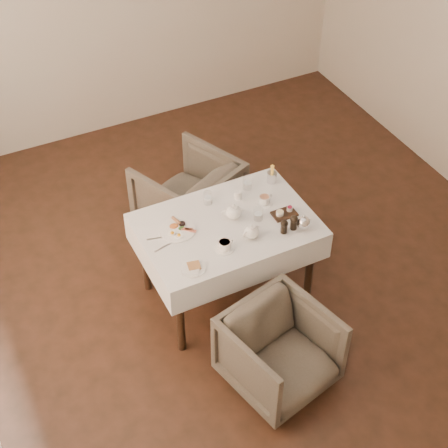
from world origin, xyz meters
TOP-DOWN VIEW (x-y plane):
  - table at (-0.31, -0.17)m, footprint 1.28×0.88m
  - armchair_near at (-0.35, -1.06)m, footprint 0.81×0.82m
  - armchair_far at (-0.24, 0.71)m, footprint 0.97×0.98m
  - breakfast_plate at (-0.66, -0.07)m, footprint 0.26×0.26m
  - side_plate at (-0.73, -0.48)m, footprint 0.19×0.17m
  - teapot_centre at (-0.24, -0.13)m, footprint 0.19×0.17m
  - teapot_front at (-0.22, -0.37)m, footprint 0.18×0.15m
  - creamer at (-0.11, 0.05)m, footprint 0.07×0.07m
  - teacup_near at (-0.44, -0.39)m, footprint 0.14×0.14m
  - teacup_far at (0.05, -0.08)m, footprint 0.13×0.13m
  - glass_left at (-0.33, 0.11)m, footprint 0.08×0.08m
  - glass_mid at (-0.08, -0.22)m, footprint 0.09×0.09m
  - glass_right at (0.02, 0.13)m, footprint 0.08×0.08m
  - condiment_board at (0.12, -0.27)m, footprint 0.18×0.12m
  - pepper_mill_left at (0.02, -0.43)m, footprint 0.07×0.07m
  - pepper_mill_right at (0.10, -0.43)m, footprint 0.07×0.07m
  - silver_pot at (0.16, -0.46)m, footprint 0.12×0.10m
  - fries_cup at (0.22, 0.11)m, footprint 0.08×0.08m
  - cutlery_fork at (-0.80, -0.09)m, footprint 0.20×0.06m
  - cutlery_knife at (-0.81, -0.19)m, footprint 0.17×0.05m

SIDE VIEW (x-z plane):
  - armchair_near at x=-0.35m, z-range 0.00..0.63m
  - armchair_far at x=-0.24m, z-range 0.00..0.69m
  - table at x=-0.31m, z-range 0.26..1.02m
  - cutlery_knife at x=-0.81m, z-range 0.76..0.76m
  - cutlery_fork at x=-0.80m, z-range 0.76..0.76m
  - side_plate at x=-0.73m, z-range 0.75..0.77m
  - breakfast_plate at x=-0.66m, z-range 0.75..0.78m
  - condiment_board at x=0.12m, z-range 0.75..0.79m
  - teacup_far at x=0.05m, z-range 0.75..0.82m
  - teacup_near at x=-0.44m, z-range 0.75..0.82m
  - creamer at x=-0.11m, z-range 0.76..0.83m
  - glass_mid at x=-0.08m, z-range 0.76..0.85m
  - glass_left at x=-0.33m, z-range 0.76..0.85m
  - glass_right at x=0.02m, z-range 0.76..0.86m
  - pepper_mill_left at x=0.02m, z-range 0.76..0.87m
  - pepper_mill_right at x=0.10m, z-range 0.76..0.88m
  - teapot_front at x=-0.22m, z-range 0.76..0.88m
  - silver_pot at x=0.16m, z-range 0.76..0.88m
  - teapot_centre at x=-0.24m, z-range 0.76..0.89m
  - fries_cup at x=0.22m, z-range 0.74..0.91m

